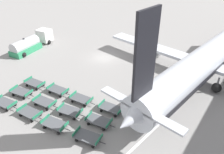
% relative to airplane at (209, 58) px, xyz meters
% --- Properties ---
extents(ground_plane, '(500.00, 500.00, 0.00)m').
position_rel_airplane_xyz_m(ground_plane, '(-16.54, -4.31, -3.16)').
color(ground_plane, gray).
extents(airplane, '(34.95, 40.69, 13.52)m').
position_rel_airplane_xyz_m(airplane, '(0.00, 0.00, 0.00)').
color(airplane, silver).
rests_on(airplane, ground_plane).
extents(fuel_tanker_primary, '(4.34, 9.62, 2.83)m').
position_rel_airplane_xyz_m(fuel_tanker_primary, '(-30.13, -9.57, -1.93)').
color(fuel_tanker_primary, white).
rests_on(fuel_tanker_primary, ground_plane).
extents(baggage_dolly_row_near_col_a, '(3.58, 1.93, 0.92)m').
position_rel_airplane_xyz_m(baggage_dolly_row_near_col_a, '(-18.12, -22.37, -2.68)').
color(baggage_dolly_row_near_col_a, '#515459').
rests_on(baggage_dolly_row_near_col_a, ground_plane).
extents(baggage_dolly_row_near_col_b, '(3.56, 1.83, 0.92)m').
position_rel_airplane_xyz_m(baggage_dolly_row_near_col_b, '(-14.04, -21.67, -2.68)').
color(baggage_dolly_row_near_col_b, '#515459').
rests_on(baggage_dolly_row_near_col_b, ground_plane).
extents(baggage_dolly_row_near_col_c, '(3.59, 1.99, 0.92)m').
position_rel_airplane_xyz_m(baggage_dolly_row_near_col_c, '(-10.19, -21.22, -2.68)').
color(baggage_dolly_row_near_col_c, '#515459').
rests_on(baggage_dolly_row_near_col_c, ground_plane).
extents(baggage_dolly_row_near_col_d, '(3.59, 2.04, 0.92)m').
position_rel_airplane_xyz_m(baggage_dolly_row_near_col_d, '(-5.99, -20.47, -2.68)').
color(baggage_dolly_row_near_col_d, '#515459').
rests_on(baggage_dolly_row_near_col_d, ground_plane).
extents(baggage_dolly_row_mid_a_col_a, '(3.59, 2.05, 0.92)m').
position_rel_airplane_xyz_m(baggage_dolly_row_mid_a_col_a, '(-18.54, -19.72, -2.68)').
color(baggage_dolly_row_mid_a_col_a, '#515459').
rests_on(baggage_dolly_row_mid_a_col_a, ground_plane).
extents(baggage_dolly_row_mid_a_col_b, '(3.57, 1.89, 0.92)m').
position_rel_airplane_xyz_m(baggage_dolly_row_mid_a_col_b, '(-14.27, -19.30, -2.68)').
color(baggage_dolly_row_mid_a_col_b, '#515459').
rests_on(baggage_dolly_row_mid_a_col_b, ground_plane).
extents(baggage_dolly_row_mid_a_col_c, '(3.59, 2.05, 0.92)m').
position_rel_airplane_xyz_m(baggage_dolly_row_mid_a_col_c, '(-10.41, -18.64, -2.68)').
color(baggage_dolly_row_mid_a_col_c, '#515459').
rests_on(baggage_dolly_row_mid_a_col_c, ground_plane).
extents(baggage_dolly_row_mid_a_col_d, '(3.58, 1.95, 0.92)m').
position_rel_airplane_xyz_m(baggage_dolly_row_mid_a_col_d, '(-6.57, -17.93, -2.68)').
color(baggage_dolly_row_mid_a_col_d, '#515459').
rests_on(baggage_dolly_row_mid_a_col_d, ground_plane).
extents(baggage_dolly_row_mid_b_col_a, '(3.56, 1.84, 0.92)m').
position_rel_airplane_xyz_m(baggage_dolly_row_mid_b_col_a, '(-18.90, -17.29, -2.68)').
color(baggage_dolly_row_mid_b_col_a, '#515459').
rests_on(baggage_dolly_row_mid_b_col_a, ground_plane).
extents(baggage_dolly_row_mid_b_col_b, '(3.56, 1.84, 0.92)m').
position_rel_airplane_xyz_m(baggage_dolly_row_mid_b_col_b, '(-14.91, -16.49, -2.68)').
color(baggage_dolly_row_mid_b_col_b, '#515459').
rests_on(baggage_dolly_row_mid_b_col_b, ground_plane).
extents(baggage_dolly_row_mid_b_col_c, '(3.57, 1.88, 0.92)m').
position_rel_airplane_xyz_m(baggage_dolly_row_mid_b_col_c, '(-10.95, -16.09, -2.68)').
color(baggage_dolly_row_mid_b_col_c, '#515459').
rests_on(baggage_dolly_row_mid_b_col_c, ground_plane).
extents(baggage_dolly_row_mid_b_col_d, '(3.57, 1.86, 0.92)m').
position_rel_airplane_xyz_m(baggage_dolly_row_mid_b_col_d, '(-6.77, -15.33, -2.68)').
color(baggage_dolly_row_mid_b_col_d, '#515459').
rests_on(baggage_dolly_row_mid_b_col_d, ground_plane).
extents(stand_guidance_stripe, '(5.11, 39.69, 0.01)m').
position_rel_airplane_xyz_m(stand_guidance_stripe, '(-0.34, -8.54, -3.15)').
color(stand_guidance_stripe, white).
rests_on(stand_guidance_stripe, ground_plane).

